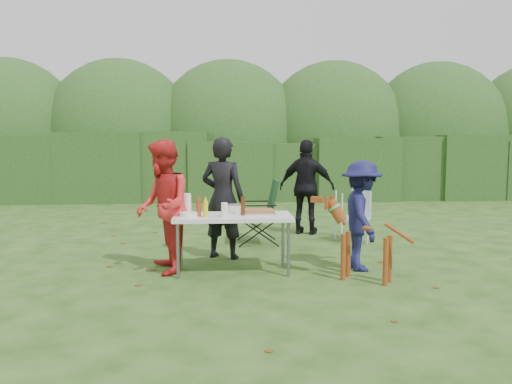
{
  "coord_description": "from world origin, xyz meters",
  "views": [
    {
      "loc": [
        -0.36,
        -6.65,
        1.75
      ],
      "look_at": [
        0.16,
        0.48,
        1.0
      ],
      "focal_mm": 38.0,
      "sensor_mm": 36.0,
      "label": 1
    }
  ],
  "objects": [
    {
      "name": "mustard_bottle",
      "position": [
        -0.5,
        0.04,
        0.84
      ],
      "size": [
        0.06,
        0.06,
        0.2
      ],
      "primitive_type": "cylinder",
      "color": "yellow",
      "rests_on": "folding_table"
    },
    {
      "name": "ketchup_bottle",
      "position": [
        -0.59,
        0.08,
        0.85
      ],
      "size": [
        0.06,
        0.06,
        0.22
      ],
      "primitive_type": "cylinder",
      "color": "#96351A",
      "rests_on": "folding_table"
    },
    {
      "name": "ground",
      "position": [
        0.0,
        0.0,
        0.0
      ],
      "size": [
        80.0,
        80.0,
        0.0
      ],
      "primitive_type": "plane",
      "color": "#1E4211"
    },
    {
      "name": "focaccia_bread",
      "position": [
        0.17,
        0.27,
        0.78
      ],
      "size": [
        0.4,
        0.26,
        0.04
      ],
      "primitive_type": "cube",
      "color": "#A06031",
      "rests_on": "food_tray"
    },
    {
      "name": "paper_towel_roll",
      "position": [
        -0.75,
        0.34,
        0.87
      ],
      "size": [
        0.12,
        0.12,
        0.26
      ],
      "primitive_type": "cylinder",
      "color": "white",
      "rests_on": "folding_table"
    },
    {
      "name": "shrub_backdrop",
      "position": [
        0.0,
        9.6,
        1.6
      ],
      "size": [
        20.0,
        2.6,
        3.2
      ],
      "primitive_type": "ellipsoid",
      "color": "#3D6628",
      "rests_on": "ground"
    },
    {
      "name": "camping_chair",
      "position": [
        0.3,
        1.97,
        0.53
      ],
      "size": [
        0.67,
        0.67,
        1.05
      ],
      "primitive_type": null,
      "rotation": [
        0.0,
        0.0,
        3.12
      ],
      "color": "#193D1D",
      "rests_on": "ground"
    },
    {
      "name": "cup_stack",
      "position": [
        -0.27,
        -0.0,
        0.83
      ],
      "size": [
        0.08,
        0.08,
        0.18
      ],
      "primitive_type": "cylinder",
      "color": "white",
      "rests_on": "folding_table"
    },
    {
      "name": "pasta_bowl",
      "position": [
        -0.12,
        0.42,
        0.79
      ],
      "size": [
        0.26,
        0.26,
        0.1
      ],
      "primitive_type": "cylinder",
      "color": "silver",
      "rests_on": "folding_table"
    },
    {
      "name": "folding_table",
      "position": [
        -0.16,
        0.17,
        0.69
      ],
      "size": [
        1.5,
        0.7,
        0.74
      ],
      "color": "silver",
      "rests_on": "ground"
    },
    {
      "name": "person_black_puffy",
      "position": [
        1.23,
        2.79,
        0.84
      ],
      "size": [
        1.07,
        0.74,
        1.68
      ],
      "primitive_type": "imported",
      "rotation": [
        0.0,
        0.0,
        2.77
      ],
      "color": "black",
      "rests_on": "ground"
    },
    {
      "name": "lawn_chair",
      "position": [
        1.86,
        2.05,
        0.42
      ],
      "size": [
        0.68,
        0.68,
        0.85
      ],
      "primitive_type": null,
      "rotation": [
        0.0,
        0.0,
        3.65
      ],
      "color": "#5392BA",
      "rests_on": "ground"
    },
    {
      "name": "dog",
      "position": [
        1.43,
        -0.38,
        0.49
      ],
      "size": [
        1.09,
        0.9,
        0.98
      ],
      "primitive_type": null,
      "rotation": [
        0.0,
        0.0,
        2.58
      ],
      "color": "brown",
      "rests_on": "ground"
    },
    {
      "name": "beer_bottle",
      "position": [
        -0.03,
        0.14,
        0.86
      ],
      "size": [
        0.06,
        0.06,
        0.24
      ],
      "primitive_type": "cylinder",
      "color": "#47230F",
      "rests_on": "folding_table"
    },
    {
      "name": "food_tray",
      "position": [
        0.17,
        0.27,
        0.75
      ],
      "size": [
        0.45,
        0.3,
        0.02
      ],
      "primitive_type": "cube",
      "color": "#B7B7BA",
      "rests_on": "folding_table"
    },
    {
      "name": "person_cook",
      "position": [
        -0.27,
        1.0,
        0.87
      ],
      "size": [
        0.74,
        0.62,
        1.73
      ],
      "primitive_type": "imported",
      "rotation": [
        0.0,
        0.0,
        2.77
      ],
      "color": "black",
      "rests_on": "ground"
    },
    {
      "name": "child",
      "position": [
        1.51,
        0.17,
        0.72
      ],
      "size": [
        0.57,
        0.94,
        1.43
      ],
      "primitive_type": "imported",
      "rotation": [
        0.0,
        0.0,
        1.53
      ],
      "color": "#151646",
      "rests_on": "ground"
    },
    {
      "name": "hedge_row",
      "position": [
        0.0,
        8.0,
        0.85
      ],
      "size": [
        22.0,
        1.4,
        1.7
      ],
      "primitive_type": "cube",
      "color": "#23471C",
      "rests_on": "ground"
    },
    {
      "name": "person_red_jacket",
      "position": [
        -1.04,
        0.21,
        0.85
      ],
      "size": [
        0.81,
        0.95,
        1.7
      ],
      "primitive_type": "imported",
      "rotation": [
        0.0,
        0.0,
        -1.36
      ],
      "color": "red",
      "rests_on": "ground"
    },
    {
      "name": "plate_stack",
      "position": [
        -0.71,
        0.12,
        0.77
      ],
      "size": [
        0.24,
        0.24,
        0.05
      ],
      "primitive_type": "cylinder",
      "color": "white",
      "rests_on": "folding_table"
    }
  ]
}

